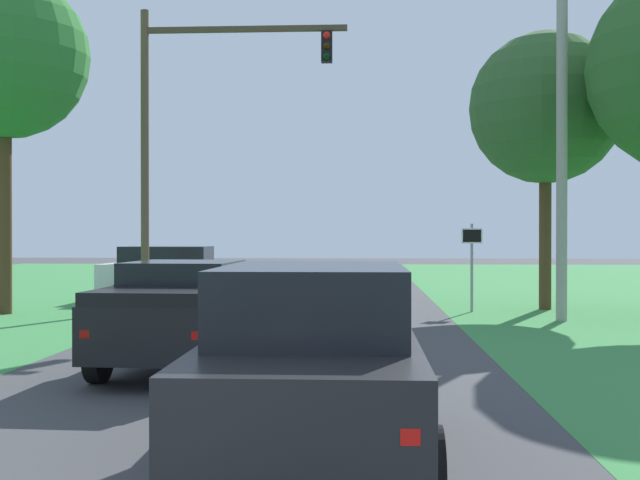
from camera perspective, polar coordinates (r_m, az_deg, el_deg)
ground_plane at (r=14.69m, az=-3.70°, el=-8.37°), size 120.00×120.00×0.00m
red_suv_near at (r=7.99m, az=-0.50°, el=-8.50°), size 2.28×4.51×1.93m
pickup_truck_lead at (r=13.69m, az=-9.49°, el=-5.05°), size 2.32×5.25×1.79m
traffic_light at (r=24.11m, az=-9.16°, el=8.53°), size 6.09×0.40×8.84m
keep_moving_sign at (r=23.48m, az=10.73°, el=-1.09°), size 0.60×0.09×2.54m
oak_tree_right at (r=25.04m, az=15.72°, el=8.97°), size 4.51×4.51×8.25m
crossing_suv_far at (r=27.23m, az=-10.47°, el=-2.29°), size 4.82×2.15×1.83m
utility_pole_right at (r=21.73m, az=16.80°, el=6.75°), size 0.28×0.28×9.29m
extra_tree_2 at (r=24.67m, az=-21.48°, el=12.04°), size 4.66×4.66×9.58m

